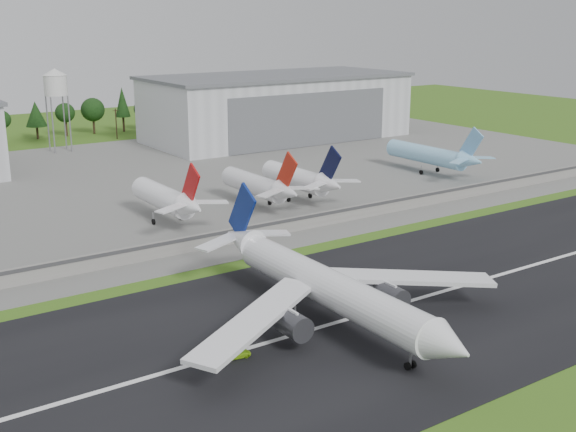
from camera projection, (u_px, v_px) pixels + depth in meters
ground at (455, 321)px, 114.76m from camera, size 600.00×600.00×0.00m
runway at (411, 301)px, 122.71m from camera, size 320.00×60.00×0.10m
runway_centerline at (411, 301)px, 122.70m from camera, size 220.00×1.00×0.02m
apron at (148, 183)px, 210.34m from camera, size 320.00×150.00×0.10m
blast_fence at (268, 229)px, 158.08m from camera, size 240.00×0.61×3.50m
hangar_east at (277, 107)px, 283.46m from camera, size 102.00×47.00×25.20m
water_tower at (55, 82)px, 252.87m from camera, size 8.40×8.40×29.40m
utility_poles at (62, 144)px, 274.08m from camera, size 230.00×3.00×12.00m
treeline at (50, 139)px, 286.03m from camera, size 320.00×16.00×22.00m
main_airliner at (332, 297)px, 111.62m from camera, size 57.29×59.05×18.17m
ground_vehicle at (237, 354)px, 102.18m from camera, size 4.46×2.59×1.17m
parked_jet_red_a at (169, 199)px, 166.87m from camera, size 7.36×31.29×16.56m
parked_jet_red_b at (261, 186)px, 180.54m from camera, size 7.36×31.29×16.44m
parked_jet_navy at (303, 179)px, 187.50m from camera, size 7.36×31.29×16.58m
parked_jet_skyblue at (434, 155)px, 220.07m from camera, size 7.36×37.29×16.52m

